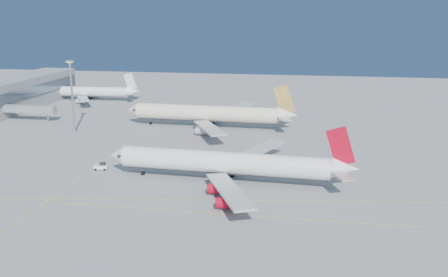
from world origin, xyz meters
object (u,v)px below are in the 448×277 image
Objects in this scene: light_mast at (72,90)px; airliner_third at (88,92)px; airliner_virgin at (229,163)px; airliner_etihad at (210,114)px; pushback_tug at (101,166)px.

airliner_third is at bearing 110.37° from light_mast.
airliner_virgin reaches higher than airliner_third.
airliner_etihad reaches higher than pushback_tug.
light_mast is (25.22, -67.92, 11.87)m from airliner_third.
pushback_tug is (-39.23, 4.10, -4.20)m from airliner_virgin.
airliner_virgin is at bearing -12.26° from pushback_tug.
airliner_virgin is 0.99× the size of airliner_etihad.
light_mast is at bearing 117.80° from pushback_tug.
airliner_third reaches higher than pushback_tug.
airliner_virgin is 149.21m from airliner_third.
airliner_virgin is at bearing -53.71° from airliner_third.
airliner_etihad reaches higher than airliner_third.
airliner_virgin is 66.95m from airliner_etihad.
airliner_etihad is at bearing -36.87° from airliner_third.
pushback_tug is 55.07m from light_mast.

